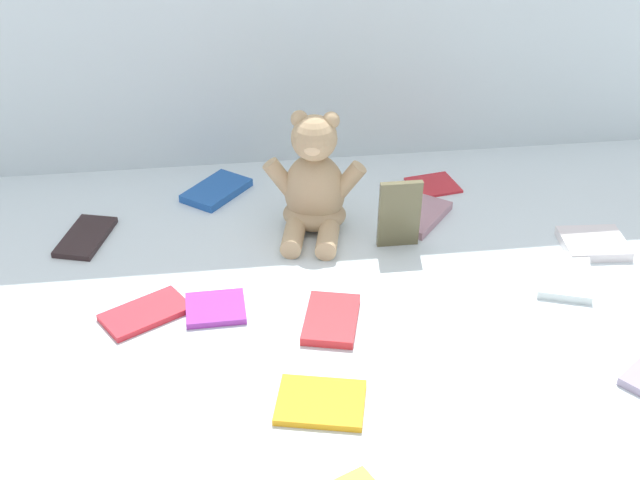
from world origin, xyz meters
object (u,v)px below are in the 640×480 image
(book_case_1, at_px, (331,319))
(book_case_10, at_px, (564,276))
(book_case_12, at_px, (321,402))
(book_case_2, at_px, (399,214))
(book_case_11, at_px, (433,184))
(book_case_6, at_px, (216,190))
(book_case_9, at_px, (216,308))
(teddy_bear, at_px, (314,187))
(book_case_7, at_px, (146,313))
(book_case_3, at_px, (593,243))
(book_case_0, at_px, (86,237))
(book_case_4, at_px, (418,215))

(book_case_1, distance_m, book_case_10, 0.41)
(book_case_12, bearing_deg, book_case_2, 167.85)
(book_case_11, xyz_separation_m, book_case_12, (-0.31, -0.60, 0.00))
(book_case_2, xyz_separation_m, book_case_10, (0.26, -0.14, -0.06))
(book_case_6, bearing_deg, book_case_9, -51.76)
(book_case_10, bearing_deg, book_case_6, -13.35)
(book_case_10, distance_m, book_case_12, 0.51)
(teddy_bear, distance_m, book_case_1, 0.30)
(book_case_9, relative_size, book_case_12, 0.77)
(book_case_1, height_order, book_case_10, same)
(book_case_1, height_order, book_case_6, book_case_6)
(book_case_7, bearing_deg, book_case_1, -130.91)
(book_case_3, bearing_deg, book_case_6, -108.99)
(book_case_7, bearing_deg, book_case_3, -112.63)
(book_case_2, distance_m, book_case_9, 0.37)
(book_case_12, bearing_deg, book_case_0, -129.09)
(book_case_1, bearing_deg, book_case_6, 125.54)
(book_case_4, bearing_deg, book_case_12, -78.74)
(book_case_4, bearing_deg, book_case_3, 12.77)
(book_case_3, xyz_separation_m, book_case_12, (-0.53, -0.34, -0.00))
(book_case_0, relative_size, book_case_10, 1.04)
(book_case_4, height_order, book_case_10, book_case_4)
(book_case_1, bearing_deg, book_case_11, 72.31)
(book_case_4, relative_size, book_case_7, 1.01)
(book_case_2, height_order, book_case_4, book_case_2)
(book_case_0, xyz_separation_m, book_case_6, (0.24, 0.14, 0.00))
(teddy_bear, xyz_separation_m, book_case_7, (-0.30, -0.23, -0.08))
(book_case_6, xyz_separation_m, book_case_7, (-0.12, -0.38, -0.00))
(book_case_0, relative_size, book_case_11, 1.49)
(teddy_bear, bearing_deg, book_case_7, -129.19)
(book_case_2, distance_m, book_case_6, 0.40)
(book_case_3, bearing_deg, book_case_12, -53.29)
(book_case_1, relative_size, book_case_7, 0.94)
(book_case_1, bearing_deg, teddy_bear, 102.99)
(book_case_9, relative_size, book_case_11, 1.02)
(book_case_1, xyz_separation_m, book_case_9, (-0.18, 0.05, -0.00))
(book_case_12, bearing_deg, teddy_bear, -172.20)
(book_case_12, bearing_deg, book_case_9, -135.91)
(book_case_2, distance_m, book_case_10, 0.30)
(book_case_2, height_order, book_case_7, book_case_2)
(book_case_4, bearing_deg, book_case_9, -109.39)
(book_case_0, relative_size, book_case_7, 1.02)
(book_case_7, height_order, book_case_11, same)
(teddy_bear, height_order, book_case_11, teddy_bear)
(book_case_6, bearing_deg, book_case_2, 3.63)
(book_case_0, xyz_separation_m, book_case_12, (0.37, -0.48, -0.00))
(book_case_11, bearing_deg, book_case_2, 140.73)
(teddy_bear, bearing_deg, book_case_10, -16.55)
(book_case_7, bearing_deg, book_case_10, -119.00)
(teddy_bear, height_order, book_case_9, teddy_bear)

